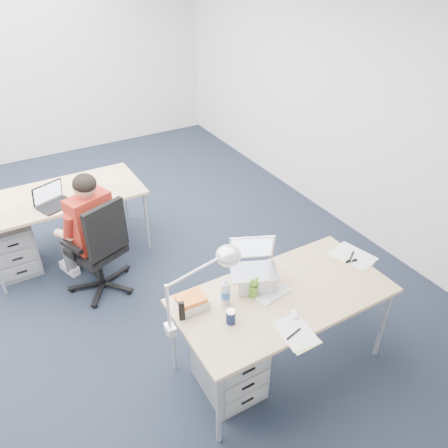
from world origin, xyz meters
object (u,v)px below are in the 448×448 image
object	(u,v)px
drawer_pedestal_near	(229,361)
desk_lamp	(192,292)
dark_laptop	(54,196)
seated_person	(86,230)
cordless_phone	(182,311)
wireless_keyboard	(273,294)
bear_figurine	(254,287)
can_koozie	(231,317)
desk_far	(62,198)
drawer_pedestal_far	(14,246)
book_stack	(192,302)
sunglasses	(351,262)
far_cup	(82,186)
water_bottle	(226,292)
office_chair	(101,265)
headphones	(261,278)
desk_near	(283,299)
silver_laptop	(254,267)
computer_mouse	(295,315)

from	to	relation	value
drawer_pedestal_near	desk_lamp	xyz separation A→B (m)	(-0.24, 0.07, 0.74)
dark_laptop	drawer_pedestal_near	bearing A→B (deg)	-93.09
seated_person	cordless_phone	world-z (taller)	seated_person
wireless_keyboard	bear_figurine	bearing A→B (deg)	144.69
can_koozie	cordless_phone	distance (m)	0.33
desk_far	wireless_keyboard	xyz separation A→B (m)	(0.99, -2.31, 0.05)
wireless_keyboard	dark_laptop	size ratio (longest dim) A/B	0.85
seated_person	drawer_pedestal_far	xyz separation A→B (m)	(-0.63, 0.60, -0.34)
book_stack	sunglasses	size ratio (longest dim) A/B	2.05
can_koozie	dark_laptop	world-z (taller)	dark_laptop
far_cup	can_koozie	bearing A→B (deg)	-81.02
desk_lamp	water_bottle	bearing A→B (deg)	9.98
office_chair	headphones	world-z (taller)	office_chair
drawer_pedestal_far	cordless_phone	size ratio (longest dim) A/B	3.58
office_chair	desk_near	bearing A→B (deg)	-80.48
wireless_keyboard	desk_near	bearing A→B (deg)	-35.27
silver_laptop	drawer_pedestal_far	bearing A→B (deg)	149.12
wireless_keyboard	far_cup	bearing A→B (deg)	98.34
desk_lamp	seated_person	bearing A→B (deg)	97.30
desk_far	office_chair	size ratio (longest dim) A/B	1.58
headphones	book_stack	size ratio (longest dim) A/B	0.91
drawer_pedestal_near	sunglasses	xyz separation A→B (m)	(1.15, 0.02, 0.47)
water_bottle	cordless_phone	size ratio (longest dim) A/B	1.39
office_chair	can_koozie	size ratio (longest dim) A/B	9.62
far_cup	office_chair	bearing A→B (deg)	-97.66
dark_laptop	desk_near	bearing A→B (deg)	-82.66
dark_laptop	desk_lamp	bearing A→B (deg)	-98.77
seated_person	desk_lamp	bearing A→B (deg)	-99.68
office_chair	wireless_keyboard	world-z (taller)	office_chair
drawer_pedestal_far	desk_near	bearing A→B (deg)	-55.41
desk_near	far_cup	xyz separation A→B (m)	(-0.85, 2.30, 0.10)
desk_far	computer_mouse	bearing A→B (deg)	-68.83
book_stack	sunglasses	world-z (taller)	book_stack
can_koozie	dark_laptop	bearing A→B (deg)	107.36
bear_figurine	sunglasses	bearing A→B (deg)	-27.84
wireless_keyboard	water_bottle	world-z (taller)	water_bottle
computer_mouse	far_cup	size ratio (longest dim) A/B	0.82
desk_near	drawer_pedestal_near	world-z (taller)	desk_near
drawer_pedestal_near	water_bottle	distance (m)	0.58
desk_far	drawer_pedestal_far	size ratio (longest dim) A/B	2.91
headphones	book_stack	world-z (taller)	book_stack
silver_laptop	desk_lamp	bearing A→B (deg)	-143.13
office_chair	wireless_keyboard	bearing A→B (deg)	-81.95
drawer_pedestal_near	wireless_keyboard	bearing A→B (deg)	4.35
drawer_pedestal_near	book_stack	xyz separation A→B (m)	(-0.18, 0.21, 0.50)
desk_near	book_stack	size ratio (longest dim) A/B	7.55
office_chair	silver_laptop	xyz separation A→B (m)	(0.80, -1.39, 0.62)
drawer_pedestal_near	drawer_pedestal_far	size ratio (longest dim) A/B	1.00
silver_laptop	computer_mouse	size ratio (longest dim) A/B	3.92
computer_mouse	wireless_keyboard	bearing A→B (deg)	114.78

